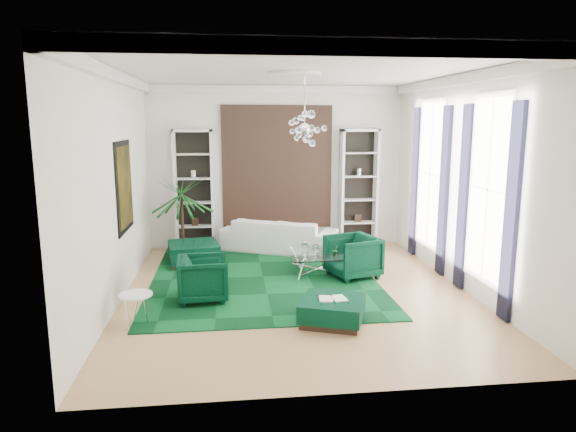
{
  "coord_description": "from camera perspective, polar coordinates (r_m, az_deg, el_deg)",
  "views": [
    {
      "loc": [
        -1.16,
        -8.64,
        2.99
      ],
      "look_at": [
        -0.09,
        0.5,
        1.28
      ],
      "focal_mm": 32.0,
      "sensor_mm": 36.0,
      "label": 1
    }
  ],
  "objects": [
    {
      "name": "book",
      "position": [
        7.79,
        4.97,
        -9.1
      ],
      "size": [
        0.42,
        0.28,
        0.03
      ],
      "primitive_type": "cube",
      "color": "white",
      "rests_on": "ottoman_front"
    },
    {
      "name": "ottoman_front",
      "position": [
        7.86,
        4.94,
        -10.44
      ],
      "size": [
        1.17,
        1.17,
        0.36
      ],
      "primitive_type": "cube",
      "rotation": [
        0.0,
        0.0,
        -0.36
      ],
      "color": "black",
      "rests_on": "floor"
    },
    {
      "name": "coffee_table",
      "position": [
        10.27,
        3.37,
        -5.22
      ],
      "size": [
        1.23,
        1.23,
        0.41
      ],
      "primitive_type": null,
      "rotation": [
        0.0,
        0.0,
        0.04
      ],
      "color": "white",
      "rests_on": "floor"
    },
    {
      "name": "curtain_near_b",
      "position": [
        9.55,
        18.92,
        1.91
      ],
      "size": [
        0.07,
        0.3,
        3.25
      ],
      "primitive_type": "cube",
      "color": "black",
      "rests_on": "floor"
    },
    {
      "name": "armchair_right",
      "position": [
        10.02,
        7.18,
        -4.48
      ],
      "size": [
        1.12,
        1.1,
        0.82
      ],
      "primitive_type": "imported",
      "rotation": [
        0.0,
        0.0,
        -1.26
      ],
      "color": "black",
      "rests_on": "floor"
    },
    {
      "name": "armchair_left",
      "position": [
        8.8,
        -9.42,
        -6.87
      ],
      "size": [
        0.88,
        0.86,
        0.76
      ],
      "primitive_type": "imported",
      "rotation": [
        0.0,
        0.0,
        1.64
      ],
      "color": "black",
      "rests_on": "floor"
    },
    {
      "name": "shelving_left",
      "position": [
        12.08,
        -10.4,
        2.8
      ],
      "size": [
        0.9,
        0.38,
        2.8
      ],
      "primitive_type": null,
      "color": "white",
      "rests_on": "floor"
    },
    {
      "name": "ceiling",
      "position": [
        8.75,
        0.99,
        15.92
      ],
      "size": [
        6.0,
        7.0,
        0.02
      ],
      "primitive_type": "cube",
      "color": "white",
      "rests_on": "ground"
    },
    {
      "name": "wall_right",
      "position": [
        9.65,
        18.99,
        3.48
      ],
      "size": [
        0.02,
        7.0,
        3.8
      ],
      "primitive_type": "cube",
      "color": "white",
      "rests_on": "ground"
    },
    {
      "name": "curtain_far_a",
      "position": [
        10.31,
        16.92,
        2.61
      ],
      "size": [
        0.07,
        0.3,
        3.25
      ],
      "primitive_type": "cube",
      "color": "black",
      "rests_on": "floor"
    },
    {
      "name": "window_far",
      "position": [
        11.01,
        15.55,
        4.47
      ],
      "size": [
        0.03,
        1.1,
        2.9
      ],
      "primitive_type": "cube",
      "color": "white",
      "rests_on": "wall_right"
    },
    {
      "name": "wall_back",
      "position": [
        12.25,
        -1.24,
        5.43
      ],
      "size": [
        6.0,
        0.02,
        3.8
      ],
      "primitive_type": "cube",
      "color": "white",
      "rests_on": "ground"
    },
    {
      "name": "shelving_right",
      "position": [
        12.44,
        7.85,
        3.1
      ],
      "size": [
        0.9,
        0.38,
        2.8
      ],
      "primitive_type": null,
      "color": "white",
      "rests_on": "floor"
    },
    {
      "name": "chandelier",
      "position": [
        9.11,
        1.84,
        9.66
      ],
      "size": [
        0.85,
        0.85,
        0.7
      ],
      "primitive_type": null,
      "rotation": [
        0.0,
        0.0,
        -0.1
      ],
      "color": "white",
      "rests_on": "ceiling"
    },
    {
      "name": "ceiling_medallion",
      "position": [
        9.04,
        0.73,
        15.49
      ],
      "size": [
        0.9,
        0.9,
        0.05
      ],
      "primitive_type": "cylinder",
      "color": "white",
      "rests_on": "ceiling"
    },
    {
      "name": "crown_molding",
      "position": [
        8.74,
        0.99,
        15.2
      ],
      "size": [
        6.0,
        7.0,
        0.18
      ],
      "primitive_type": null,
      "color": "white",
      "rests_on": "ceiling"
    },
    {
      "name": "painting",
      "position": [
        9.48,
        -17.68,
        3.14
      ],
      "size": [
        0.04,
        1.3,
        1.6
      ],
      "primitive_type": "cube",
      "color": "black",
      "rests_on": "wall_left"
    },
    {
      "name": "side_table",
      "position": [
        8.03,
        -16.49,
        -9.96
      ],
      "size": [
        0.62,
        0.62,
        0.47
      ],
      "primitive_type": "cylinder",
      "rotation": [
        0.0,
        0.0,
        -0.35
      ],
      "color": "white",
      "rests_on": "floor"
    },
    {
      "name": "ottoman_side",
      "position": [
        11.07,
        -10.41,
        -4.11
      ],
      "size": [
        1.16,
        1.16,
        0.45
      ],
      "primitive_type": "cube",
      "rotation": [
        0.0,
        0.0,
        0.17
      ],
      "color": "black",
      "rests_on": "floor"
    },
    {
      "name": "palm",
      "position": [
        11.48,
        -11.73,
        1.09
      ],
      "size": [
        1.71,
        1.71,
        2.3
      ],
      "primitive_type": null,
      "rotation": [
        0.0,
        0.0,
        0.22
      ],
      "color": "#144A1B",
      "rests_on": "floor"
    },
    {
      "name": "curtain_near_a",
      "position": [
        8.19,
        23.58,
        0.25
      ],
      "size": [
        0.07,
        0.3,
        3.25
      ],
      "primitive_type": "cube",
      "color": "black",
      "rests_on": "floor"
    },
    {
      "name": "rug",
      "position": [
        10.02,
        -2.79,
        -6.77
      ],
      "size": [
        4.2,
        5.0,
        0.02
      ],
      "primitive_type": "cube",
      "color": "black",
      "rests_on": "floor"
    },
    {
      "name": "table_plant",
      "position": [
        10.01,
        5.31,
        -3.79
      ],
      "size": [
        0.15,
        0.14,
        0.23
      ],
      "primitive_type": "imported",
      "rotation": [
        0.0,
        0.0,
        0.39
      ],
      "color": "#144A1B",
      "rests_on": "coffee_table"
    },
    {
      "name": "window_near",
      "position": [
        8.84,
        21.38,
        2.74
      ],
      "size": [
        0.03,
        1.1,
        2.9
      ],
      "primitive_type": "cube",
      "color": "white",
      "rests_on": "wall_right"
    },
    {
      "name": "sofa",
      "position": [
        11.91,
        -0.96,
        -2.13
      ],
      "size": [
        2.78,
        2.01,
        0.76
      ],
      "primitive_type": "imported",
      "rotation": [
        0.0,
        0.0,
        2.71
      ],
      "color": "white",
      "rests_on": "floor"
    },
    {
      "name": "tapestry",
      "position": [
        12.2,
        -1.21,
        5.41
      ],
      "size": [
        2.5,
        0.06,
        2.8
      ],
      "primitive_type": "cube",
      "color": "black",
      "rests_on": "wall_back"
    },
    {
      "name": "wall_front",
      "position": [
        5.37,
        5.93,
        -1.21
      ],
      "size": [
        6.0,
        0.02,
        3.8
      ],
      "primitive_type": "cube",
      "color": "white",
      "rests_on": "ground"
    },
    {
      "name": "floor",
      "position": [
        9.21,
        0.92,
        -8.46
      ],
      "size": [
        6.0,
        7.0,
        0.02
      ],
      "primitive_type": "cube",
      "color": "tan",
      "rests_on": "ground"
    },
    {
      "name": "wall_left",
      "position": [
        8.9,
        -18.66,
        2.95
      ],
      "size": [
        0.02,
        7.0,
        3.8
      ],
      "primitive_type": "cube",
      "color": "white",
      "rests_on": "ground"
    },
    {
      "name": "curtain_far_b",
      "position": [
        11.74,
        13.9,
        3.68
      ],
      "size": [
        0.07,
        0.3,
        3.25
      ],
      "primitive_type": "cube",
      "color": "black",
      "rests_on": "floor"
    }
  ]
}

